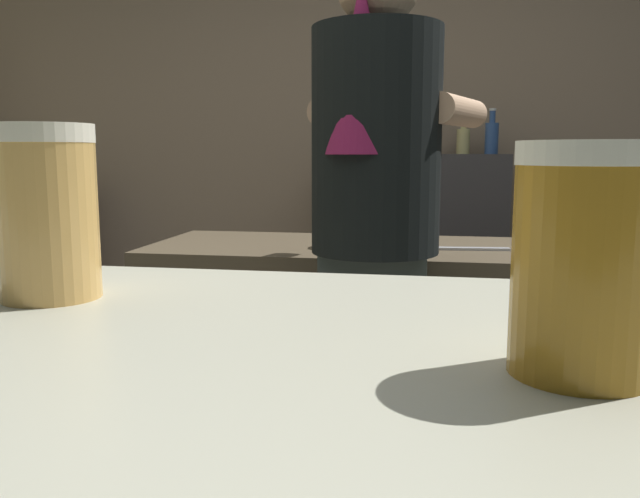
{
  "coord_description": "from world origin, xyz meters",
  "views": [
    {
      "loc": [
        0.25,
        -1.42,
        1.21
      ],
      "look_at": [
        0.14,
        -0.75,
        1.11
      ],
      "focal_mm": 36.25,
      "sensor_mm": 36.0,
      "label": 1
    }
  ],
  "objects_px": {
    "chefs_knife": "(472,249)",
    "bottle_hot_sauce": "(374,139)",
    "pint_glass_far": "(584,260)",
    "bartender": "(374,226)",
    "pint_glass_near": "(48,212)",
    "bottle_soy": "(463,140)",
    "mini_fridge": "(13,278)",
    "mixing_bowl": "(340,241)",
    "bottle_olive_oil": "(425,138)",
    "bottle_vinegar": "(492,136)",
    "knife_block": "(576,217)"
  },
  "relations": [
    {
      "from": "pint_glass_near",
      "to": "mixing_bowl",
      "type": "bearing_deg",
      "value": 89.39
    },
    {
      "from": "mini_fridge",
      "to": "bottle_vinegar",
      "type": "height_order",
      "value": "bottle_vinegar"
    },
    {
      "from": "bartender",
      "to": "pint_glass_near",
      "type": "distance_m",
      "value": 1.25
    },
    {
      "from": "knife_block",
      "to": "bottle_olive_oil",
      "type": "relative_size",
      "value": 1.36
    },
    {
      "from": "knife_block",
      "to": "bottle_hot_sauce",
      "type": "height_order",
      "value": "bottle_hot_sauce"
    },
    {
      "from": "knife_block",
      "to": "bottle_hot_sauce",
      "type": "bearing_deg",
      "value": 121.57
    },
    {
      "from": "mini_fridge",
      "to": "mixing_bowl",
      "type": "xyz_separation_m",
      "value": [
        1.98,
        -1.07,
        0.4
      ]
    },
    {
      "from": "mini_fridge",
      "to": "pint_glass_near",
      "type": "height_order",
      "value": "pint_glass_near"
    },
    {
      "from": "bartender",
      "to": "bottle_olive_oil",
      "type": "height_order",
      "value": "bartender"
    },
    {
      "from": "mini_fridge",
      "to": "bottle_vinegar",
      "type": "xyz_separation_m",
      "value": [
        2.57,
        0.2,
        0.77
      ]
    },
    {
      "from": "bottle_soy",
      "to": "mixing_bowl",
      "type": "bearing_deg",
      "value": -108.58
    },
    {
      "from": "chefs_knife",
      "to": "bottle_hot_sauce",
      "type": "distance_m",
      "value": 1.44
    },
    {
      "from": "mixing_bowl",
      "to": "pint_glass_near",
      "type": "bearing_deg",
      "value": -90.61
    },
    {
      "from": "bartender",
      "to": "bottle_soy",
      "type": "height_order",
      "value": "bartender"
    },
    {
      "from": "mini_fridge",
      "to": "mixing_bowl",
      "type": "relative_size",
      "value": 6.37
    },
    {
      "from": "bartender",
      "to": "bottle_hot_sauce",
      "type": "xyz_separation_m",
      "value": [
        -0.16,
        1.72,
        0.27
      ]
    },
    {
      "from": "mixing_bowl",
      "to": "bottle_olive_oil",
      "type": "xyz_separation_m",
      "value": [
        0.25,
        1.23,
        0.36
      ]
    },
    {
      "from": "pint_glass_far",
      "to": "bottle_hot_sauce",
      "type": "xyz_separation_m",
      "value": [
        -0.39,
        3.07,
        0.13
      ]
    },
    {
      "from": "knife_block",
      "to": "chefs_knife",
      "type": "xyz_separation_m",
      "value": [
        -0.33,
        -0.07,
        -0.1
      ]
    },
    {
      "from": "mixing_bowl",
      "to": "pint_glass_near",
      "type": "distance_m",
      "value": 1.63
    },
    {
      "from": "chefs_knife",
      "to": "bottle_hot_sauce",
      "type": "height_order",
      "value": "bottle_hot_sauce"
    },
    {
      "from": "pint_glass_near",
      "to": "bottle_hot_sauce",
      "type": "height_order",
      "value": "bottle_hot_sauce"
    },
    {
      "from": "pint_glass_near",
      "to": "bottle_soy",
      "type": "xyz_separation_m",
      "value": [
        0.46,
        2.94,
        0.11
      ]
    },
    {
      "from": "bottle_soy",
      "to": "mini_fridge",
      "type": "bearing_deg",
      "value": -174.01
    },
    {
      "from": "chefs_knife",
      "to": "pint_glass_far",
      "type": "distance_m",
      "value": 1.78
    },
    {
      "from": "pint_glass_far",
      "to": "bottle_vinegar",
      "type": "bearing_deg",
      "value": 86.12
    },
    {
      "from": "pint_glass_near",
      "to": "bottle_olive_oil",
      "type": "xyz_separation_m",
      "value": [
        0.27,
        2.84,
        0.12
      ]
    },
    {
      "from": "chefs_knife",
      "to": "bottle_vinegar",
      "type": "relative_size",
      "value": 1.07
    },
    {
      "from": "mini_fridge",
      "to": "bottle_hot_sauce",
      "type": "height_order",
      "value": "bottle_hot_sauce"
    },
    {
      "from": "mini_fridge",
      "to": "pint_glass_near",
      "type": "relative_size",
      "value": 7.22
    },
    {
      "from": "bottle_hot_sauce",
      "to": "bottle_soy",
      "type": "relative_size",
      "value": 1.09
    },
    {
      "from": "mini_fridge",
      "to": "knife_block",
      "type": "bearing_deg",
      "value": -19.64
    },
    {
      "from": "pint_glass_far",
      "to": "bottle_soy",
      "type": "relative_size",
      "value": 0.68
    },
    {
      "from": "pint_glass_near",
      "to": "mini_fridge",
      "type": "bearing_deg",
      "value": 126.28
    },
    {
      "from": "knife_block",
      "to": "pint_glass_far",
      "type": "xyz_separation_m",
      "value": [
        -0.38,
        -1.83,
        0.15
      ]
    },
    {
      "from": "chefs_knife",
      "to": "bottle_soy",
      "type": "xyz_separation_m",
      "value": [
        0.02,
        1.3,
        0.37
      ]
    },
    {
      "from": "mixing_bowl",
      "to": "pint_glass_near",
      "type": "relative_size",
      "value": 1.13
    },
    {
      "from": "mixing_bowl",
      "to": "bottle_vinegar",
      "type": "xyz_separation_m",
      "value": [
        0.58,
        1.28,
        0.37
      ]
    },
    {
      "from": "mini_fridge",
      "to": "bottle_vinegar",
      "type": "bearing_deg",
      "value": 4.56
    },
    {
      "from": "mixing_bowl",
      "to": "bartender",
      "type": "bearing_deg",
      "value": -69.03
    },
    {
      "from": "pint_glass_far",
      "to": "bottle_olive_oil",
      "type": "distance_m",
      "value": 2.97
    },
    {
      "from": "chefs_knife",
      "to": "pint_glass_far",
      "type": "relative_size",
      "value": 1.88
    },
    {
      "from": "bottle_vinegar",
      "to": "bottle_hot_sauce",
      "type": "relative_size",
      "value": 1.1
    },
    {
      "from": "bottle_hot_sauce",
      "to": "mini_fridge",
      "type": "bearing_deg",
      "value": -172.27
    },
    {
      "from": "bottle_olive_oil",
      "to": "bottle_soy",
      "type": "height_order",
      "value": "bottle_olive_oil"
    },
    {
      "from": "mixing_bowl",
      "to": "pint_glass_near",
      "type": "height_order",
      "value": "pint_glass_near"
    },
    {
      "from": "mini_fridge",
      "to": "bottle_hot_sauce",
      "type": "relative_size",
      "value": 5.12
    },
    {
      "from": "chefs_knife",
      "to": "pint_glass_far",
      "type": "xyz_separation_m",
      "value": [
        -0.05,
        -1.76,
        0.25
      ]
    },
    {
      "from": "pint_glass_far",
      "to": "bottle_hot_sauce",
      "type": "height_order",
      "value": "bottle_hot_sauce"
    },
    {
      "from": "knife_block",
      "to": "mixing_bowl",
      "type": "distance_m",
      "value": 0.77
    }
  ]
}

